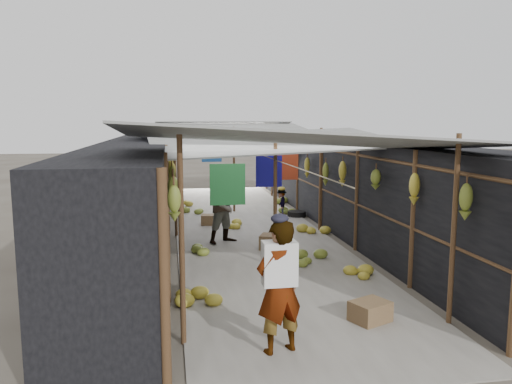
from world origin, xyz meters
TOP-DOWN VIEW (x-y plane):
  - ground at (0.00, 0.00)m, footprint 80.00×80.00m
  - aisle_slab at (0.00, 6.50)m, footprint 3.60×16.00m
  - stall_left at (-2.70, 6.50)m, footprint 1.40×15.00m
  - stall_right at (2.70, 6.50)m, footprint 1.40×15.00m
  - crate_near at (0.75, 0.23)m, footprint 0.62×0.57m
  - crate_mid at (0.25, 4.33)m, footprint 0.67×0.62m
  - crate_back at (-0.90, 7.14)m, footprint 0.50×0.43m
  - black_basin at (1.70, 7.91)m, footprint 0.54×0.54m
  - vendor_elderly at (-0.68, -0.45)m, footprint 0.69×0.56m
  - shopper_blue at (-0.67, 5.11)m, footprint 1.07×1.00m
  - vendor_seated at (1.28, 8.11)m, footprint 0.34×0.54m
  - market_canopy at (0.02, 6.82)m, footprint 5.62×15.20m
  - hanging_bananas at (0.04, 6.50)m, footprint 3.95×13.65m
  - floor_bananas at (-0.07, 5.99)m, footprint 3.87×9.72m

SIDE VIEW (x-z plane):
  - ground at x=0.00m, z-range 0.00..0.00m
  - aisle_slab at x=0.00m, z-range 0.00..0.02m
  - black_basin at x=1.70m, z-range 0.00..0.16m
  - crate_back at x=-0.90m, z-range 0.00..0.29m
  - floor_bananas at x=-0.07m, z-range -0.01..0.30m
  - crate_near at x=0.75m, z-range 0.00..0.30m
  - crate_mid at x=0.25m, z-range 0.00..0.33m
  - vendor_seated at x=1.28m, z-range 0.00..0.80m
  - vendor_elderly at x=-0.68m, z-range 0.00..1.63m
  - shopper_blue at x=-0.67m, z-range 0.00..1.76m
  - stall_left at x=-2.70m, z-range 0.00..2.30m
  - stall_right at x=2.70m, z-range 0.00..2.30m
  - hanging_bananas at x=0.04m, z-range 1.19..2.08m
  - market_canopy at x=0.02m, z-range 1.03..3.79m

